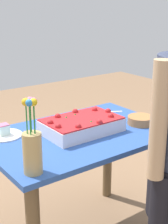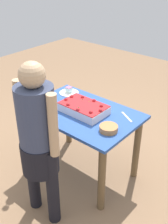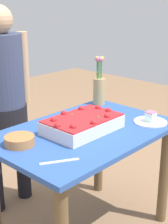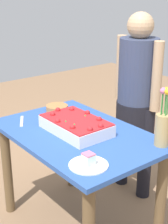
# 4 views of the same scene
# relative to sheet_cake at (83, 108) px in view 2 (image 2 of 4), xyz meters

# --- Properties ---
(ground_plane) EXTENTS (8.00, 8.00, 0.00)m
(ground_plane) POSITION_rel_sheet_cake_xyz_m (-0.02, 0.00, -0.80)
(ground_plane) COLOR #906C4D
(dining_table) EXTENTS (1.13, 0.75, 0.76)m
(dining_table) POSITION_rel_sheet_cake_xyz_m (-0.02, 0.00, -0.20)
(dining_table) COLOR #2E55A2
(dining_table) RESTS_ON ground_plane
(sheet_cake) EXTENTS (0.46, 0.29, 0.11)m
(sheet_cake) POSITION_rel_sheet_cake_xyz_m (0.00, 0.00, 0.00)
(sheet_cake) COLOR white
(sheet_cake) RESTS_ON dining_table
(serving_plate_with_slice) EXTENTS (0.22, 0.22, 0.07)m
(serving_plate_with_slice) POSITION_rel_sheet_cake_xyz_m (-0.41, 0.23, -0.03)
(serving_plate_with_slice) COLOR white
(serving_plate_with_slice) RESTS_ON dining_table
(cake_knife) EXTENTS (0.18, 0.12, 0.00)m
(cake_knife) POSITION_rel_sheet_cake_xyz_m (0.38, 0.20, -0.04)
(cake_knife) COLOR silver
(cake_knife) RESTS_ON dining_table
(flower_vase) EXTENTS (0.09, 0.09, 0.36)m
(flower_vase) POSITION_rel_sheet_cake_xyz_m (-0.48, -0.28, 0.08)
(flower_vase) COLOR tan
(flower_vase) RESTS_ON dining_table
(fruit_bowl) EXTENTS (0.17, 0.17, 0.05)m
(fruit_bowl) POSITION_rel_sheet_cake_xyz_m (0.39, -0.11, -0.02)
(fruit_bowl) COLOR #B77640
(fruit_bowl) RESTS_ON dining_table
(person_standing) EXTENTS (0.45, 0.31, 1.49)m
(person_standing) POSITION_rel_sheet_cake_xyz_m (0.10, -0.67, 0.05)
(person_standing) COLOR black
(person_standing) RESTS_ON ground_plane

